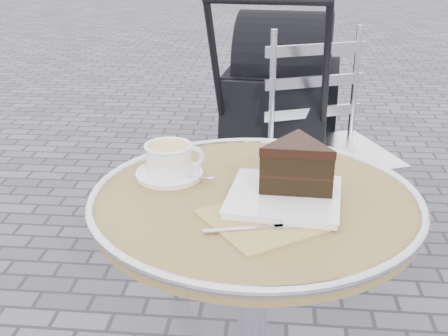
# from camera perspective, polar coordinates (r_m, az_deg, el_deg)

# --- Properties ---
(cafe_table) EXTENTS (0.72, 0.72, 0.74)m
(cafe_table) POSITION_cam_1_polar(r_m,az_deg,el_deg) (1.29, 3.01, -9.45)
(cafe_table) COLOR silver
(cafe_table) RESTS_ON ground
(cappuccino_set) EXTENTS (0.18, 0.15, 0.08)m
(cappuccino_set) POSITION_cam_1_polar(r_m,az_deg,el_deg) (1.30, -5.53, 0.56)
(cappuccino_set) COLOR white
(cappuccino_set) RESTS_ON cafe_table
(cake_plate_set) EXTENTS (0.33, 0.39, 0.12)m
(cake_plate_set) POSITION_cam_1_polar(r_m,az_deg,el_deg) (1.19, 7.07, -0.53)
(cake_plate_set) COLOR tan
(cake_plate_set) RESTS_ON cafe_table
(bistro_chair) EXTENTS (0.54, 0.54, 0.93)m
(bistro_chair) POSITION_cam_1_polar(r_m,az_deg,el_deg) (2.22, 9.85, 4.53)
(bistro_chair) COLOR silver
(bistro_chair) RESTS_ON ground
(baby_stroller) EXTENTS (0.57, 1.07, 1.07)m
(baby_stroller) POSITION_cam_1_polar(r_m,az_deg,el_deg) (2.66, 5.74, 5.67)
(baby_stroller) COLOR black
(baby_stroller) RESTS_ON ground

